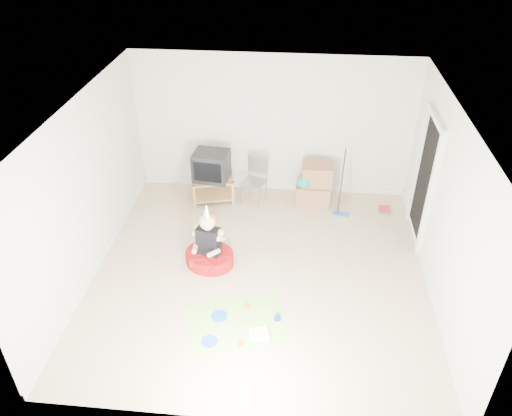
# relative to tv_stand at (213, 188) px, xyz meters

# --- Properties ---
(ground) EXTENTS (5.00, 5.00, 0.00)m
(ground) POSITION_rel_tv_stand_xyz_m (1.05, -1.93, -0.28)
(ground) COLOR #C3AB8C
(ground) RESTS_ON ground
(doorway_recess) EXTENTS (0.02, 0.90, 2.05)m
(doorway_recess) POSITION_rel_tv_stand_xyz_m (3.53, -0.73, 0.75)
(doorway_recess) COLOR black
(doorway_recess) RESTS_ON ground
(tv_stand) EXTENTS (0.85, 0.65, 0.47)m
(tv_stand) POSITION_rel_tv_stand_xyz_m (0.00, 0.00, 0.00)
(tv_stand) COLOR #A4774A
(tv_stand) RESTS_ON ground
(crt_tv) EXTENTS (0.66, 0.56, 0.52)m
(crt_tv) POSITION_rel_tv_stand_xyz_m (-0.00, 0.00, 0.45)
(crt_tv) COLOR black
(crt_tv) RESTS_ON tv_stand
(folding_chair) EXTENTS (0.50, 0.49, 0.86)m
(folding_chair) POSITION_rel_tv_stand_xyz_m (0.75, 0.03, 0.14)
(folding_chair) COLOR gray
(folding_chair) RESTS_ON ground
(cardboard_boxes) EXTENTS (0.64, 0.49, 0.78)m
(cardboard_boxes) POSITION_rel_tv_stand_xyz_m (1.84, 0.11, 0.10)
(cardboard_boxes) COLOR #906346
(cardboard_boxes) RESTS_ON ground
(floor_mop) EXTENTS (0.29, 0.38, 1.14)m
(floor_mop) POSITION_rel_tv_stand_xyz_m (2.34, -0.25, -0.02)
(floor_mop) COLOR blue
(floor_mop) RESTS_ON ground
(book_pile) EXTENTS (0.23, 0.28, 0.06)m
(book_pile) POSITION_rel_tv_stand_xyz_m (3.13, -0.04, -0.25)
(book_pile) COLOR #297C51
(book_pile) RESTS_ON ground
(seated_woman) EXTENTS (0.92, 0.92, 1.09)m
(seated_woman) POSITION_rel_tv_stand_xyz_m (0.26, -1.80, -0.04)
(seated_woman) COLOR #9E0E10
(seated_woman) RESTS_ON ground
(party_mat) EXTENTS (1.54, 1.30, 0.01)m
(party_mat) POSITION_rel_tv_stand_xyz_m (0.83, -2.98, -0.28)
(party_mat) COLOR #FC35A3
(party_mat) RESTS_ON ground
(birthday_cake) EXTENTS (0.30, 0.27, 0.13)m
(birthday_cake) POSITION_rel_tv_stand_xyz_m (1.16, -3.23, -0.24)
(birthday_cake) COLOR white
(birthday_cake) RESTS_ON party_mat
(blue_plate_near) EXTENTS (0.31, 0.31, 0.01)m
(blue_plate_near) POSITION_rel_tv_stand_xyz_m (0.58, -2.91, -0.27)
(blue_plate_near) COLOR blue
(blue_plate_near) RESTS_ON party_mat
(blue_plate_far) EXTENTS (0.23, 0.23, 0.01)m
(blue_plate_far) POSITION_rel_tv_stand_xyz_m (0.53, -3.36, -0.27)
(blue_plate_far) COLOR blue
(blue_plate_far) RESTS_ON party_mat
(orange_cup_near) EXTENTS (0.10, 0.10, 0.08)m
(orange_cup_near) POSITION_rel_tv_stand_xyz_m (0.94, -2.73, -0.23)
(orange_cup_near) COLOR orange
(orange_cup_near) RESTS_ON party_mat
(orange_cup_far) EXTENTS (0.08, 0.08, 0.07)m
(orange_cup_far) POSITION_rel_tv_stand_xyz_m (0.93, -3.38, -0.24)
(orange_cup_far) COLOR orange
(orange_cup_far) RESTS_ON party_mat
(blue_party_hat) EXTENTS (0.13, 0.13, 0.15)m
(blue_party_hat) POSITION_rel_tv_stand_xyz_m (1.37, -2.88, -0.20)
(blue_party_hat) COLOR blue
(blue_party_hat) RESTS_ON party_mat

